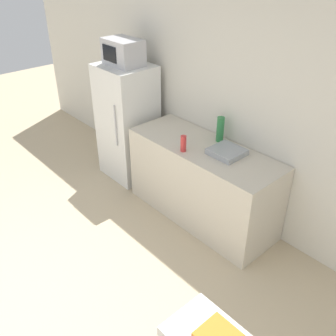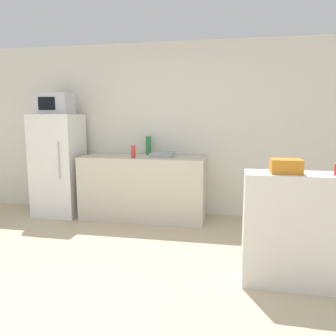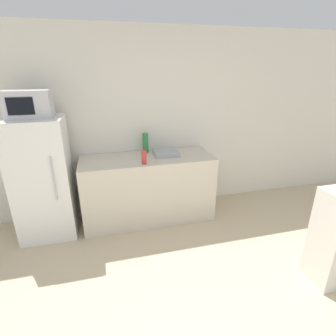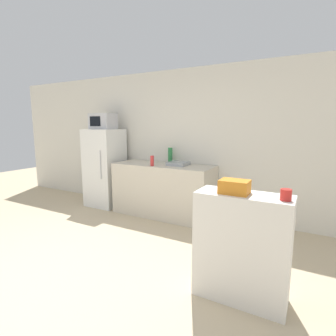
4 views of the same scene
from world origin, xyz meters
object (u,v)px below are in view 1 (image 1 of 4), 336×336
object	(u,v)px
refrigerator	(128,123)
bottle_short	(183,144)
bottle_tall	(220,129)
microwave	(123,52)

from	to	relation	value
refrigerator	bottle_short	size ratio (longest dim) A/B	8.71
refrigerator	bottle_tall	distance (m)	1.41
bottle_tall	microwave	bearing A→B (deg)	-168.81
microwave	bottle_tall	bearing A→B (deg)	11.19
refrigerator	bottle_tall	world-z (taller)	refrigerator
microwave	bottle_tall	world-z (taller)	microwave
bottle_short	refrigerator	bearing A→B (deg)	171.22
bottle_short	microwave	bearing A→B (deg)	171.28
refrigerator	bottle_tall	xyz separation A→B (m)	(1.35, 0.27, 0.30)
bottle_tall	refrigerator	bearing A→B (deg)	-168.86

